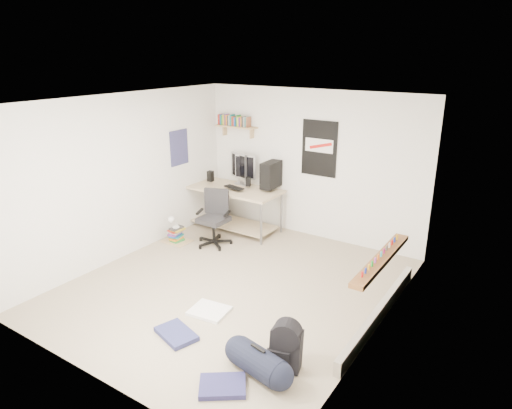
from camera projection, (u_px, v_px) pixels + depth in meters
The scene contains 26 objects.
floor at pixel (233, 286), 6.28m from camera, with size 4.00×4.50×0.01m, color gray.
ceiling at pixel (230, 100), 5.47m from camera, with size 4.00×4.50×0.01m, color white.
back_wall at pixel (311, 165), 7.66m from camera, with size 4.00×0.01×2.50m, color silver.
left_wall at pixel (125, 177), 6.92m from camera, with size 0.01×4.50×2.50m, color silver.
right_wall at pixel (384, 232), 4.83m from camera, with size 0.01×4.50×2.50m, color silver.
desk at pixel (232, 209), 8.19m from camera, with size 1.79×0.78×0.82m, color tan.
monitor_left at pixel (239, 170), 8.21m from camera, with size 0.41×0.10×0.45m, color #95969A.
monitor_right at pixel (246, 171), 8.13m from camera, with size 0.39×0.10×0.43m, color #98989D.
pc_tower at pixel (271, 175), 7.85m from camera, with size 0.21×0.43×0.46m, color black.
keyboard at pixel (234, 187), 7.89m from camera, with size 0.39×0.13×0.02m, color black.
speaker_left at pixel (210, 176), 8.27m from camera, with size 0.10×0.10×0.19m, color black.
speaker_right at pixel (248, 182), 7.98m from camera, with size 0.08×0.08×0.16m, color black.
office_chair at pixel (213, 217), 7.46m from camera, with size 0.60×0.60×0.92m, color black.
wall_shelf at pixel (236, 127), 8.16m from camera, with size 0.80×0.22×0.24m, color tan.
poster_back_wall at pixel (319, 148), 7.47m from camera, with size 0.62×0.03×0.92m, color black.
poster_left_wall at pixel (179, 148), 7.78m from camera, with size 0.02×0.42×0.60m, color navy.
window at pixel (390, 206), 5.04m from camera, with size 0.10×1.50×1.26m, color brown.
baseboard_heater at pixel (379, 313), 5.47m from camera, with size 0.08×2.50×0.18m, color #B7B2A8.
backpack at pixel (286, 350), 4.62m from camera, with size 0.31×0.25×0.42m, color black.
duffel_bag at pixel (258, 362), 4.52m from camera, with size 0.29×0.29×0.57m, color black.
tshirt at pixel (209, 311), 5.64m from camera, with size 0.46×0.39×0.04m, color white.
jeans_a at pixel (176, 334), 5.16m from camera, with size 0.49×0.31×0.05m, color navy.
jeans_b at pixel (222, 386), 4.37m from camera, with size 0.44×0.33×0.06m, color #252451.
book_stack at pixel (176, 233), 7.69m from camera, with size 0.41×0.34×0.28m, color olive.
desk_lamp at pixel (176, 221), 7.59m from camera, with size 0.12×0.19×0.19m, color silver.
subwoofer at pixel (219, 212), 8.70m from camera, with size 0.24×0.24×0.27m, color black.
Camera 1 is at (3.34, -4.49, 3.08)m, focal length 32.00 mm.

